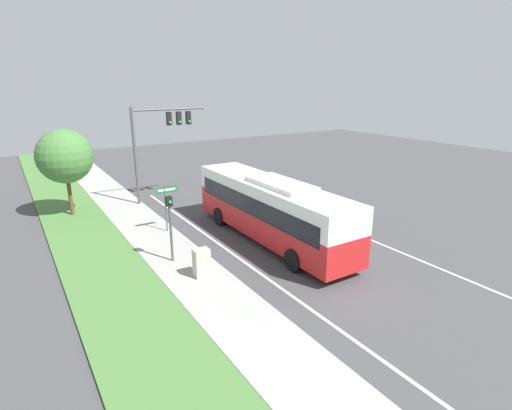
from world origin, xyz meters
The scene contains 11 objects.
ground_plane centered at (0.00, 0.00, 0.00)m, with size 80.00×80.00×0.00m, color #424244.
sidewalk centered at (-6.20, 0.00, 0.06)m, with size 2.80×80.00×0.12m.
grass_verge centered at (-9.40, 0.00, 0.05)m, with size 3.60×80.00×0.10m.
lane_divider_near centered at (-3.60, 0.00, 0.00)m, with size 0.14×30.00×0.01m.
lane_divider_far centered at (3.60, 0.00, 0.00)m, with size 0.14×30.00×0.01m.
bus centered at (-1.02, 2.83, 1.88)m, with size 2.64×11.63×3.43m.
signal_gantry centered at (-3.29, 12.99, 4.83)m, with size 5.27×0.41×6.64m.
pedestrian_signal centered at (-6.49, 2.90, 2.20)m, with size 0.28×0.34×3.25m.
street_sign centered at (-5.26, 6.82, 1.87)m, with size 1.17×0.08×2.74m.
utility_cabinet centered at (-5.98, 0.74, 0.74)m, with size 0.67×0.47×1.25m.
roadside_tree centered at (-9.34, 12.91, 3.83)m, with size 3.32×3.32×5.39m.
Camera 1 is at (-12.34, -13.68, 8.12)m, focal length 28.00 mm.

